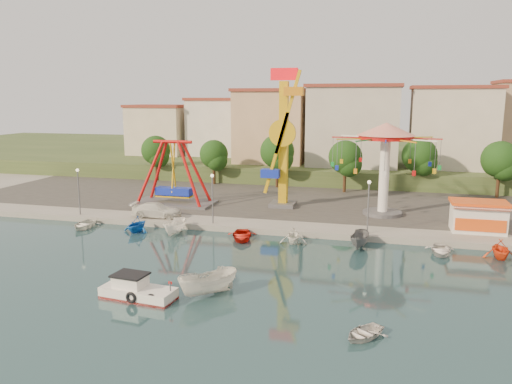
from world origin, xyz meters
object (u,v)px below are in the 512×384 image
(wave_swinger, at_px, (385,148))
(rowboat_a, at_px, (220,280))
(skiff, at_px, (208,283))
(pirate_ship_ride, at_px, (173,174))
(kamikaze_tower, at_px, (284,141))
(cabin_motorboat, at_px, (137,291))
(van, at_px, (157,210))

(wave_swinger, xyz_separation_m, rowboat_a, (-11.51, -23.56, -7.87))
(rowboat_a, xyz_separation_m, skiff, (-0.05, -2.40, 0.58))
(rowboat_a, bearing_deg, pirate_ship_ride, 108.25)
(pirate_ship_ride, xyz_separation_m, kamikaze_tower, (13.57, 1.87, 4.20))
(cabin_motorboat, distance_m, van, 21.60)
(pirate_ship_ride, relative_size, kamikaze_tower, 0.61)
(kamikaze_tower, relative_size, wave_swinger, 1.42)
(pirate_ship_ride, height_order, van, pirate_ship_ride)
(wave_swinger, xyz_separation_m, skiff, (-11.56, -25.96, -7.29))
(cabin_motorboat, relative_size, rowboat_a, 1.75)
(kamikaze_tower, bearing_deg, wave_swinger, -5.74)
(cabin_motorboat, xyz_separation_m, van, (-8.09, 20.00, 0.90))
(kamikaze_tower, bearing_deg, pirate_ship_ride, -172.15)
(van, bearing_deg, pirate_ship_ride, 2.13)
(van, bearing_deg, kamikaze_tower, -60.72)
(wave_swinger, height_order, skiff, wave_swinger)
(cabin_motorboat, height_order, van, van)
(pirate_ship_ride, bearing_deg, kamikaze_tower, 7.85)
(pirate_ship_ride, distance_m, rowboat_a, 26.99)
(kamikaze_tower, xyz_separation_m, wave_swinger, (11.69, -1.18, -0.40))
(pirate_ship_ride, distance_m, van, 7.60)
(pirate_ship_ride, distance_m, cabin_motorboat, 28.66)
(cabin_motorboat, height_order, skiff, skiff)
(kamikaze_tower, xyz_separation_m, cabin_motorboat, (-4.55, -28.79, -8.10))
(kamikaze_tower, distance_m, skiff, 28.20)
(wave_swinger, relative_size, van, 2.11)
(pirate_ship_ride, bearing_deg, skiff, -61.55)
(cabin_motorboat, bearing_deg, skiff, 25.45)
(kamikaze_tower, distance_m, rowboat_a, 26.08)
(skiff, height_order, van, van)
(wave_swinger, xyz_separation_m, van, (-24.32, -7.61, -6.80))
(wave_swinger, height_order, rowboat_a, wave_swinger)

